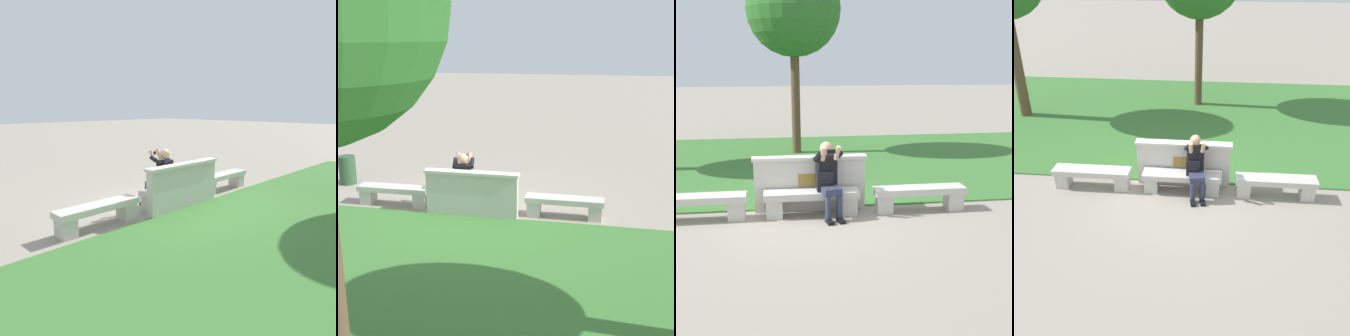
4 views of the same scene
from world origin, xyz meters
TOP-DOWN VIEW (x-y plane):
  - ground_plane at (0.00, 0.00)m, footprint 80.00×80.00m
  - bench_main at (-1.97, 0.00)m, footprint 1.67×0.40m
  - bench_near at (0.00, 0.00)m, footprint 1.67×0.40m
  - bench_mid at (1.97, 0.00)m, footprint 1.67×0.40m
  - backrest_wall_with_plaque at (0.00, 0.34)m, footprint 2.07×0.24m
  - person_photographer at (0.29, -0.08)m, footprint 0.52×0.77m
  - backpack at (0.24, -0.03)m, footprint 0.28×0.24m

SIDE VIEW (x-z plane):
  - ground_plane at x=0.00m, z-range 0.00..0.00m
  - bench_main at x=-1.97m, z-range 0.07..0.52m
  - bench_near at x=0.00m, z-range 0.07..0.52m
  - bench_mid at x=1.97m, z-range 0.07..0.52m
  - backrest_wall_with_plaque at x=0.00m, z-range 0.01..1.02m
  - backpack at x=0.24m, z-range 0.41..0.84m
  - person_photographer at x=0.29m, z-range 0.08..1.40m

